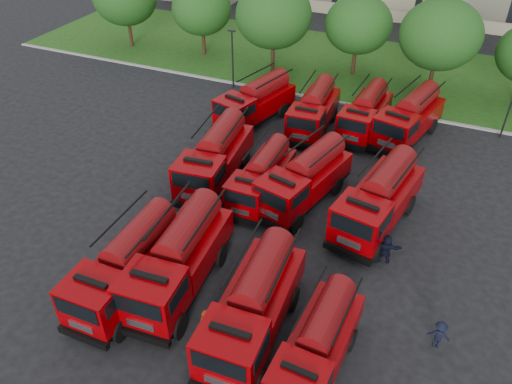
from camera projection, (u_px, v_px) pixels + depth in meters
ground at (262, 235)px, 28.28m from camera, size 140.00×140.00×0.00m
lawn at (368, 68)px, 47.43m from camera, size 70.00×16.00×0.12m
curb at (346, 104)px, 41.45m from camera, size 70.00×0.30×0.14m
tree_1 at (202, 9)px, 47.65m from camera, size 5.71×5.71×6.98m
tree_2 at (274, 15)px, 43.51m from camera, size 6.72×6.72×8.22m
tree_3 at (358, 25)px, 43.52m from camera, size 5.88×5.88×7.19m
tree_4 at (441, 35)px, 39.87m from camera, size 6.55×6.55×8.01m
lamp_post_0 at (232, 56)px, 42.44m from camera, size 0.60×0.25×5.11m
lamp_post_1 at (512, 102)px, 35.42m from camera, size 0.60×0.25×5.11m
fire_truck_0 at (128, 264)px, 24.01m from camera, size 2.82×7.53×3.41m
fire_truck_1 at (179, 258)px, 24.21m from camera, size 3.34×8.06×3.59m
fire_truck_2 at (254, 305)px, 21.93m from camera, size 3.11×7.80×3.50m
fire_truck_3 at (318, 345)px, 20.58m from camera, size 2.63×6.54×2.93m
fire_truck_4 at (215, 157)px, 31.60m from camera, size 3.49×8.07×3.57m
fire_truck_5 at (262, 177)px, 30.36m from camera, size 2.44×6.57×2.98m
fire_truck_6 at (305, 178)px, 29.87m from camera, size 4.26×7.78×3.37m
fire_truck_7 at (379, 199)px, 28.07m from camera, size 4.05×8.18×3.56m
fire_truck_8 at (256, 102)px, 38.11m from camera, size 4.35×7.77×3.36m
fire_truck_9 at (314, 110)px, 37.16m from camera, size 2.88×7.22×3.24m
fire_truck_10 at (365, 113)px, 36.89m from camera, size 2.89×7.06×3.15m
fire_truck_11 at (409, 118)px, 35.96m from camera, size 4.29×7.93×3.43m
firefighter_0 at (207, 341)px, 22.51m from camera, size 0.70×0.51×1.92m
firefighter_2 at (339, 313)px, 23.77m from camera, size 0.55×0.90×1.48m
firefighter_3 at (435, 345)px, 22.32m from camera, size 0.97×0.51×1.50m
firefighter_4 at (220, 223)px, 29.18m from camera, size 0.96×0.86×1.65m
firefighter_5 at (383, 261)px, 26.62m from camera, size 1.74×1.02×1.76m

